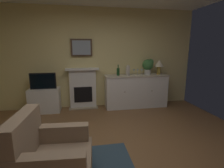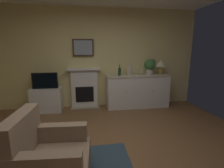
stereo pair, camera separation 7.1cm
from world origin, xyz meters
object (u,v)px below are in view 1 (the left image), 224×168
fireplace_unit (83,88)px  vase_decorative (128,70)px  potted_plant_small (148,65)px  framed_picture (82,48)px  wine_glass_right (142,71)px  armchair (50,159)px  wine_glass_center (138,71)px  tv_cabinet (45,100)px  wine_glass_left (134,71)px  wine_bottle (118,72)px  sideboard_cabinet (136,91)px  table_lamp (159,64)px  tv_set (43,81)px

fireplace_unit → vase_decorative: (1.19, -0.23, 0.49)m
fireplace_unit → potted_plant_small: size_ratio=2.56×
framed_picture → wine_glass_right: 1.72m
potted_plant_small → armchair: (-2.20, -2.63, -0.77)m
wine_glass_center → tv_cabinet: (-2.45, 0.03, -0.71)m
tv_cabinet → vase_decorative: bearing=-1.7°
wine_glass_left → wine_glass_right: bearing=-2.9°
wine_bottle → vase_decorative: wine_bottle is taller
wine_glass_center → sideboard_cabinet: bearing=147.3°
wine_glass_left → armchair: (-1.77, -2.54, -0.64)m
table_lamp → wine_glass_left: size_ratio=2.42×
table_lamp → wine_bottle: table_lamp is taller
framed_picture → tv_cabinet: (-0.97, -0.21, -1.32)m
table_lamp → armchair: size_ratio=0.43×
wine_glass_center → tv_set: size_ratio=0.27×
fireplace_unit → table_lamp: size_ratio=2.75×
framed_picture → table_lamp: 2.16m
sideboard_cabinet → table_lamp: size_ratio=4.32×
armchair → framed_picture: bearing=81.8°
table_lamp → potted_plant_small: potted_plant_small is taller
wine_glass_left → armchair: size_ratio=0.18×
fireplace_unit → wine_glass_left: fireplace_unit is taller
wine_bottle → armchair: size_ratio=0.32×
wine_glass_center → vase_decorative: vase_decorative is taller
fireplace_unit → wine_bottle: (0.94, -0.18, 0.46)m
vase_decorative → potted_plant_small: (0.60, 0.10, 0.12)m
fireplace_unit → tv_set: size_ratio=1.77×
potted_plant_small → vase_decorative: bearing=-171.0°
tv_set → wine_bottle: bearing=0.2°
wine_glass_center → vase_decorative: 0.28m
fireplace_unit → sideboard_cabinet: (1.45, -0.18, -0.10)m
tv_cabinet → wine_glass_left: bearing=-1.4°
wine_glass_center → wine_glass_right: same height
framed_picture → vase_decorative: size_ratio=1.96×
wine_glass_right → fireplace_unit: bearing=171.7°
wine_glass_left → tv_set: 2.35m
wine_glass_right → wine_bottle: bearing=175.3°
fireplace_unit → tv_cabinet: 1.02m
armchair → potted_plant_small: bearing=50.1°
sideboard_cabinet → wine_glass_left: wine_glass_left is taller
sideboard_cabinet → tv_cabinet: bearing=179.6°
sideboard_cabinet → vase_decorative: bearing=-168.9°
wine_glass_right → tv_cabinet: 2.66m
wine_bottle → table_lamp: bearing=0.1°
wine_glass_left → wine_bottle: bearing=174.3°
wine_glass_center → wine_bottle: bearing=178.5°
wine_glass_center → vase_decorative: bearing=-173.1°
vase_decorative → armchair: size_ratio=0.31×
tv_set → wine_glass_center: bearing=-0.2°
fireplace_unit → table_lamp: 2.20m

